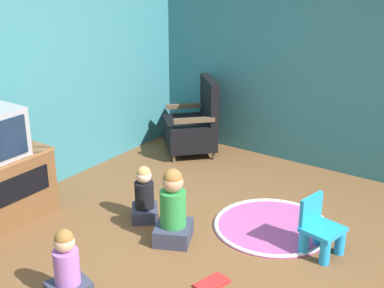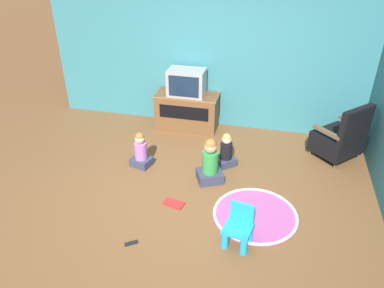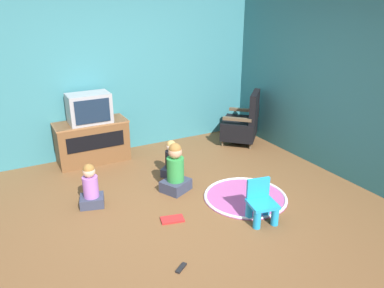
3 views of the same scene
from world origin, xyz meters
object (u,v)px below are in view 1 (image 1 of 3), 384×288
object	(u,v)px
child_watching_center	(144,197)
child_watching_right	(173,210)
child_watching_left	(67,269)
book	(212,283)
black_armchair	(194,126)
yellow_kid_chair	(320,232)

from	to	relation	value
child_watching_center	child_watching_right	xyz separation A→B (m)	(-0.16, -0.45, 0.06)
child_watching_left	book	bearing A→B (deg)	-31.23
child_watching_center	black_armchair	bearing A→B (deg)	-20.25
black_armchair	child_watching_right	xyz separation A→B (m)	(-1.82, -1.05, -0.06)
book	child_watching_center	bearing A→B (deg)	-101.63
child_watching_right	book	size ratio (longest dim) A/B	2.31
child_watching_center	child_watching_left	bearing A→B (deg)	153.84
child_watching_right	book	world-z (taller)	child_watching_right
child_watching_center	book	size ratio (longest dim) A/B	1.83
child_watching_left	book	world-z (taller)	child_watching_left
child_watching_center	child_watching_right	size ratio (longest dim) A/B	0.79
child_watching_right	black_armchair	bearing A→B (deg)	4.53
child_watching_left	book	xyz separation A→B (m)	(0.72, -0.78, -0.23)
black_armchair	child_watching_center	size ratio (longest dim) A/B	1.73
yellow_kid_chair	child_watching_right	distance (m)	1.24
black_armchair	child_watching_center	world-z (taller)	black_armchair
yellow_kid_chair	child_watching_center	world-z (taller)	child_watching_center
child_watching_left	child_watching_right	xyz separation A→B (m)	(1.08, -0.14, 0.05)
black_armchair	book	xyz separation A→B (m)	(-2.18, -1.68, -0.34)
black_armchair	child_watching_right	distance (m)	2.11
child_watching_center	yellow_kid_chair	bearing A→B (deg)	-116.34
black_armchair	child_watching_right	world-z (taller)	black_armchair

